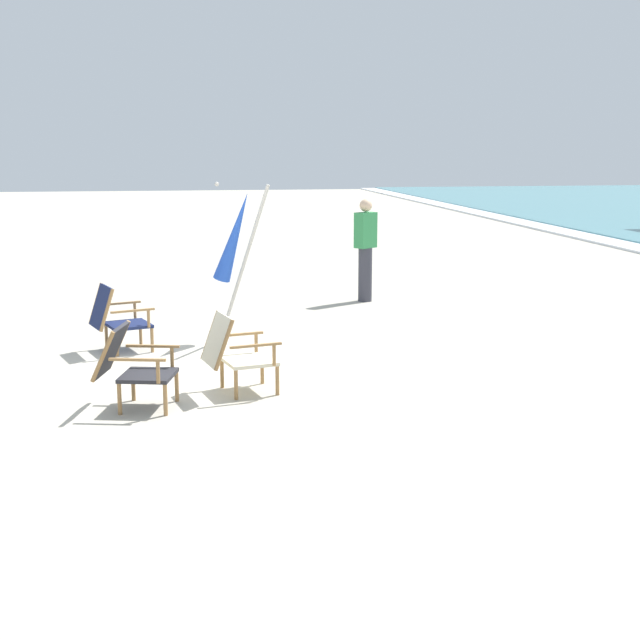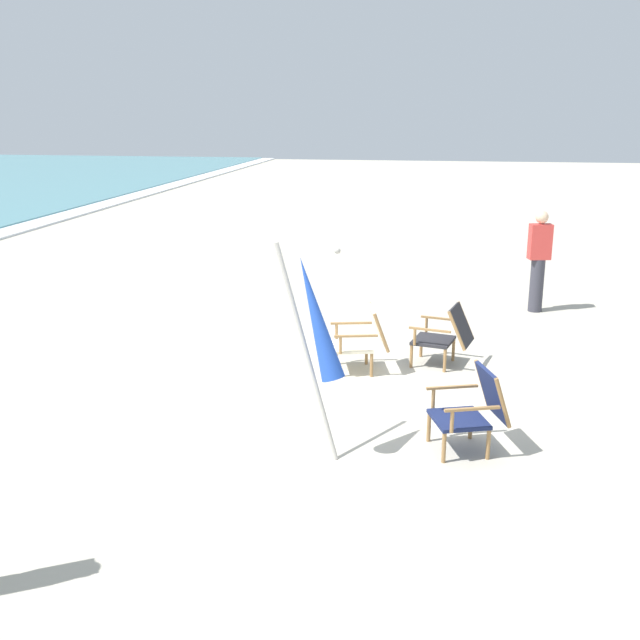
{
  "view_description": "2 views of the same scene",
  "coord_description": "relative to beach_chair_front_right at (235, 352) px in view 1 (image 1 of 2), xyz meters",
  "views": [
    {
      "loc": [
        9.61,
        -0.47,
        2.47
      ],
      "look_at": [
        0.36,
        1.08,
        0.62
      ],
      "focal_mm": 50.0,
      "sensor_mm": 36.0,
      "label": 1
    },
    {
      "loc": [
        -7.96,
        -0.79,
        3.19
      ],
      "look_at": [
        0.11,
        0.55,
        0.86
      ],
      "focal_mm": 42.0,
      "sensor_mm": 36.0,
      "label": 2
    }
  ],
  "objects": [
    {
      "name": "ground_plane",
      "position": [
        -0.89,
        -0.12,
        -0.43
      ],
      "size": [
        80.0,
        80.0,
        0.0
      ],
      "primitive_type": "plane",
      "color": "#B7AF9E"
    },
    {
      "name": "beach_chair_front_right",
      "position": [
        0.0,
        0.0,
        0.0
      ],
      "size": [
        0.71,
        0.8,
        0.81
      ],
      "color": "beige",
      "rests_on": "ground"
    },
    {
      "name": "beach_chair_front_left",
      "position": [
        0.35,
        -1.01,
        -0.0
      ],
      "size": [
        0.72,
        0.83,
        0.8
      ],
      "color": "#28282D",
      "rests_on": "ground"
    },
    {
      "name": "beach_chair_back_left",
      "position": [
        -2.07,
        -1.28,
        0.0
      ],
      "size": [
        0.76,
        0.82,
        0.82
      ],
      "color": "#19234C",
      "rests_on": "ground"
    },
    {
      "name": "umbrella_furled_blue",
      "position": [
        -2.4,
        0.19,
        0.89
      ],
      "size": [
        0.45,
        0.75,
        2.02
      ],
      "color": "#B7B2A8",
      "rests_on": "ground"
    },
    {
      "name": "person_by_waterline",
      "position": [
        -5.06,
        2.44,
        0.41
      ],
      "size": [
        0.36,
        0.39,
        1.63
      ],
      "color": "#383842",
      "rests_on": "ground"
    }
  ]
}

